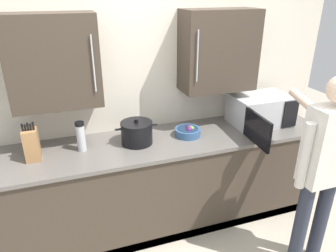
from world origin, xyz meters
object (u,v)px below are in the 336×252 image
knife_block (32,144)px  person_figure (324,161)px  fruit_bowl (188,131)px  thermos_flask (81,136)px  microwave_oven (258,110)px  stock_pot (137,133)px

knife_block → person_figure: (2.06, -0.87, -0.06)m
fruit_bowl → knife_block: size_ratio=0.73×
thermos_flask → fruit_bowl: (0.95, -0.02, -0.09)m
fruit_bowl → knife_block: knife_block is taller
fruit_bowl → knife_block: bearing=-180.0°
microwave_oven → person_figure: (-0.02, -0.90, -0.08)m
thermos_flask → knife_block: bearing=-176.9°
microwave_oven → person_figure: bearing=-91.4°
stock_pot → thermos_flask: bearing=178.3°
thermos_flask → fruit_bowl: size_ratio=1.09×
microwave_oven → knife_block: bearing=-179.2°
thermos_flask → person_figure: person_figure is taller
stock_pot → microwave_oven: bearing=1.0°
thermos_flask → knife_block: 0.38m
stock_pot → knife_block: 0.85m
knife_block → microwave_oven: bearing=0.8°
knife_block → stock_pot: bearing=0.4°
microwave_oven → stock_pot: size_ratio=2.14×
microwave_oven → stock_pot: (-1.24, -0.02, -0.05)m
microwave_oven → person_figure: person_figure is taller
thermos_flask → microwave_oven: bearing=0.3°
person_figure → fruit_bowl: bearing=130.2°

